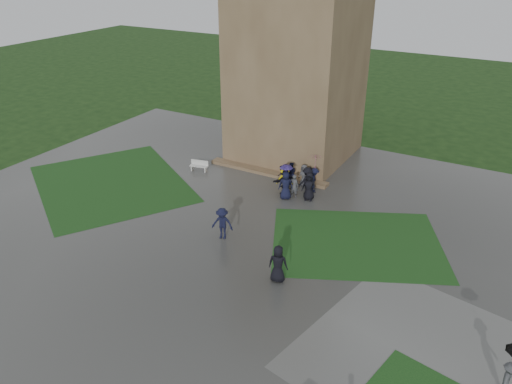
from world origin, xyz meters
The scene contains 11 objects.
ground centered at (0.00, 0.00, 0.00)m, with size 120.00×120.00×0.00m, color black.
plaza centered at (0.00, 2.00, 0.01)m, with size 34.00×34.00×0.02m, color #353532.
lawn_inset_left centered at (-8.50, 4.00, 0.03)m, with size 11.00×9.00×0.01m, color #143613.
lawn_inset_right centered at (8.50, 5.00, 0.03)m, with size 9.00×7.00×0.01m, color #143613.
tower centered at (0.00, 15.00, 9.00)m, with size 8.00×8.00×18.00m, color brown.
tower_plinth centered at (0.00, 10.60, 0.13)m, with size 9.00×0.80×0.22m, color brown.
bench centered at (-4.52, 8.70, 0.41)m, with size 1.36×0.67×0.76m.
visitor_cluster centered at (3.15, 8.98, 1.03)m, with size 3.20×3.41×2.56m.
pedestrian_mid centered at (1.90, 1.84, 0.94)m, with size 1.18×0.61×1.83m, color black.
pedestrian_near centered at (6.32, -0.13, 0.98)m, with size 0.94×0.64×1.91m, color black.
pedestrian_path centered at (16.54, -2.23, 1.20)m, with size 0.76×1.01×2.32m.
Camera 1 is at (15.05, -17.73, 14.55)m, focal length 35.00 mm.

